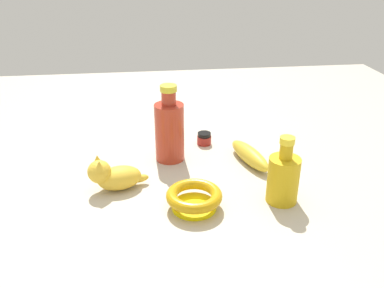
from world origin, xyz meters
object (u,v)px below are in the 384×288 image
bottle_tall (169,130)px  banana (250,155)px  cat_figurine (113,175)px  bottle_short (283,177)px  nail_polish_jar (204,138)px  bowl (194,198)px

bottle_tall → banana: bearing=166.4°
banana → cat_figurine: bearing=-91.6°
bottle_short → nail_polish_jar: 0.35m
bottle_short → nail_polish_jar: size_ratio=3.79×
banana → bottle_tall: 0.23m
nail_polish_jar → bottle_tall: size_ratio=0.20×
bottle_tall → bowl: bearing=98.0°
bottle_short → banana: size_ratio=0.89×
cat_figurine → bottle_tall: bottle_tall is taller
bottle_short → bottle_tall: 0.34m
banana → bottle_tall: bottle_tall is taller
cat_figurine → bottle_tall: 0.21m
banana → nail_polish_jar: (0.10, -0.13, -0.00)m
bottle_short → cat_figurine: (0.39, -0.10, -0.02)m
bottle_short → bowl: bottle_short is taller
bottle_short → banana: 0.20m
banana → nail_polish_jar: 0.17m
bowl → bottle_tall: bottle_tall is taller
banana → cat_figurine: size_ratio=1.25×
cat_figurine → bottle_tall: (-0.15, -0.14, 0.05)m
nail_polish_jar → bowl: size_ratio=0.34×
nail_polish_jar → cat_figurine: cat_figurine is taller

